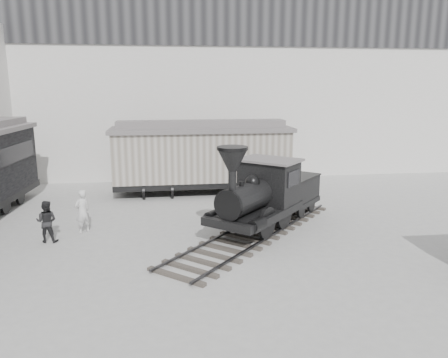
{
  "coord_description": "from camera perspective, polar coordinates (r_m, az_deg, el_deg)",
  "views": [
    {
      "loc": [
        -2.55,
        -12.72,
        5.74
      ],
      "look_at": [
        -0.12,
        4.46,
        2.0
      ],
      "focal_mm": 35.0,
      "sensor_mm": 36.0,
      "label": 1
    }
  ],
  "objects": [
    {
      "name": "north_wall",
      "position": [
        27.83,
        -2.85,
        11.76
      ],
      "size": [
        34.0,
        2.51,
        11.0
      ],
      "color": "silver",
      "rests_on": "ground"
    },
    {
      "name": "ground",
      "position": [
        14.19,
        3.06,
        -11.71
      ],
      "size": [
        90.0,
        90.0,
        0.0
      ],
      "primitive_type": "plane",
      "color": "#9E9E9B"
    },
    {
      "name": "locomotive",
      "position": [
        17.59,
        5.29,
        -2.46
      ],
      "size": [
        8.36,
        8.98,
        3.56
      ],
      "rotation": [
        0.0,
        0.0,
        -0.73
      ],
      "color": "#3E3730",
      "rests_on": "ground"
    },
    {
      "name": "visitor_a",
      "position": [
        18.11,
        -18.01,
        -4.04
      ],
      "size": [
        0.75,
        0.74,
        1.75
      ],
      "primitive_type": "imported",
      "rotation": [
        0.0,
        0.0,
        3.87
      ],
      "color": "silver",
      "rests_on": "ground"
    },
    {
      "name": "visitor_b",
      "position": [
        17.53,
        -22.17,
        -5.15
      ],
      "size": [
        0.84,
        0.69,
        1.59
      ],
      "primitive_type": "imported",
      "rotation": [
        0.0,
        0.0,
        3.02
      ],
      "color": "black",
      "rests_on": "ground"
    },
    {
      "name": "boxcar",
      "position": [
        23.48,
        -2.91,
        3.12
      ],
      "size": [
        9.58,
        2.99,
        3.92
      ],
      "rotation": [
        0.0,
        0.0,
        0.0
      ],
      "color": "black",
      "rests_on": "ground"
    }
  ]
}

